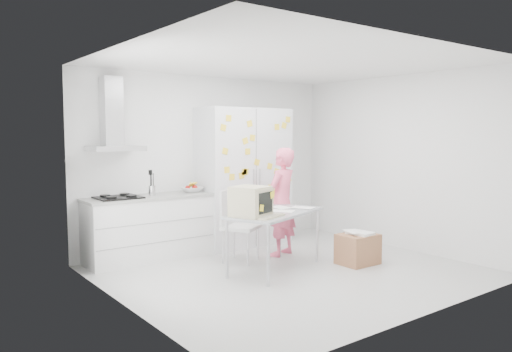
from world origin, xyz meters
TOP-DOWN VIEW (x-y plane):
  - floor at (0.00, 0.00)m, footprint 4.50×4.00m
  - walls at (0.00, 0.72)m, footprint 4.52×4.01m
  - ceiling at (0.00, 0.00)m, footprint 4.50×4.00m
  - counter_run at (-1.20, 1.70)m, footprint 1.84×0.63m
  - range_hood at (-1.65, 1.84)m, footprint 0.70×0.48m
  - tall_cabinet at (0.45, 1.67)m, footprint 1.50×0.68m
  - person at (0.47, 0.75)m, footprint 0.67×0.55m
  - desk at (-0.41, 0.12)m, footprint 1.61×1.18m
  - chair at (-0.28, 0.88)m, footprint 0.63×0.63m
  - cardboard_box at (0.99, -0.27)m, footprint 0.52×0.43m

SIDE VIEW (x-z plane):
  - floor at x=0.00m, z-range -0.02..0.00m
  - cardboard_box at x=0.99m, z-range -0.01..0.44m
  - counter_run at x=-1.20m, z-range -0.17..1.11m
  - chair at x=-0.28m, z-range 0.07..1.08m
  - person at x=0.47m, z-range 0.00..1.59m
  - desk at x=-0.41m, z-range 0.30..1.45m
  - tall_cabinet at x=0.45m, z-range 0.00..2.20m
  - walls at x=0.00m, z-range 0.00..2.70m
  - range_hood at x=-1.65m, z-range 1.45..2.46m
  - ceiling at x=0.00m, z-range 2.69..2.71m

